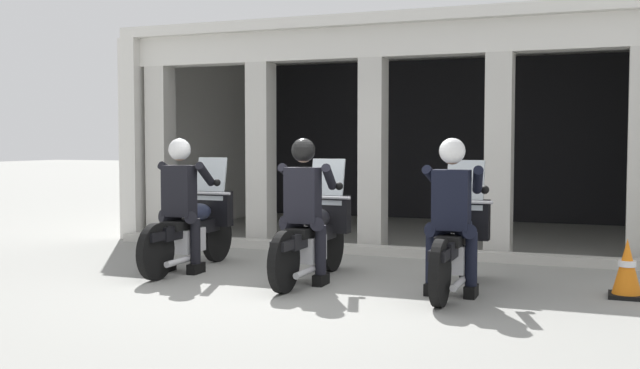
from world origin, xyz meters
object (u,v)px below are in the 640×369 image
(motorcycle_left, at_px, (194,228))
(police_officer_center, at_px, (304,198))
(motorcycle_center, at_px, (314,235))
(traffic_cone_flank, at_px, (627,269))
(police_officer_left, at_px, (181,193))
(motorcycle_right, at_px, (457,243))
(police_officer_right, at_px, (452,203))

(motorcycle_left, height_order, police_officer_center, police_officer_center)
(motorcycle_left, relative_size, motorcycle_center, 1.00)
(motorcycle_left, height_order, traffic_cone_flank, motorcycle_left)
(police_officer_left, xyz_separation_m, motorcycle_center, (1.63, 0.15, -0.44))
(motorcycle_center, bearing_deg, motorcycle_left, -178.60)
(motorcycle_right, height_order, traffic_cone_flank, motorcycle_right)
(police_officer_right, xyz_separation_m, traffic_cone_flank, (1.64, 0.54, -0.65))
(motorcycle_left, xyz_separation_m, police_officer_center, (1.62, -0.42, 0.44))
(police_officer_left, relative_size, police_officer_center, 1.00)
(motorcycle_right, bearing_deg, police_officer_left, -176.91)
(police_officer_left, bearing_deg, police_officer_center, -0.92)
(motorcycle_center, relative_size, police_officer_center, 1.29)
(motorcycle_center, xyz_separation_m, police_officer_center, (-0.00, -0.28, 0.44))
(motorcycle_left, bearing_deg, police_officer_center, -10.63)
(police_officer_left, height_order, traffic_cone_flank, police_officer_left)
(police_officer_center, bearing_deg, police_officer_right, 3.94)
(motorcycle_right, relative_size, police_officer_right, 1.29)
(police_officer_left, xyz_separation_m, police_officer_center, (1.62, -0.13, 0.00))
(motorcycle_right, bearing_deg, police_officer_center, -170.69)
(motorcycle_right, bearing_deg, motorcycle_left, 178.09)
(traffic_cone_flank, bearing_deg, motorcycle_center, -176.64)
(police_officer_center, relative_size, police_officer_right, 1.00)
(motorcycle_left, distance_m, motorcycle_right, 3.26)
(police_officer_left, height_order, motorcycle_center, police_officer_left)
(traffic_cone_flank, bearing_deg, police_officer_right, -161.92)
(police_officer_left, bearing_deg, motorcycle_left, 93.50)
(motorcycle_left, bearing_deg, traffic_cone_flank, 4.45)
(motorcycle_left, height_order, police_officer_left, police_officer_left)
(motorcycle_left, bearing_deg, police_officer_left, -86.50)
(motorcycle_left, xyz_separation_m, motorcycle_center, (1.62, -0.13, 0.00))
(police_officer_left, relative_size, police_officer_right, 1.00)
(police_officer_right, bearing_deg, police_officer_center, 179.37)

